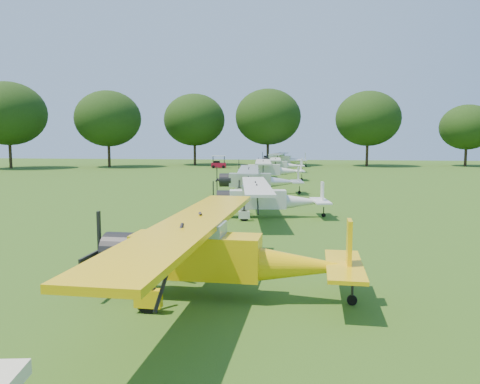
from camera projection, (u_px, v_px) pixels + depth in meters
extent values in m
plane|color=#2A4A12|center=(232.00, 225.00, 23.49)|extent=(160.00, 160.00, 0.00)
cylinder|color=#311E13|center=(466.00, 155.00, 76.68)|extent=(0.44, 0.44, 3.70)
ellipsoid|color=black|center=(467.00, 127.00, 76.18)|extent=(8.63, 8.63, 7.34)
cylinder|color=#311E13|center=(367.00, 152.00, 76.86)|extent=(0.44, 0.44, 4.51)
ellipsoid|color=black|center=(368.00, 119.00, 76.25)|extent=(10.52, 10.52, 8.94)
cylinder|color=#311E13|center=(268.00, 151.00, 79.43)|extent=(0.44, 0.44, 4.74)
ellipsoid|color=black|center=(268.00, 117.00, 78.79)|extent=(11.05, 11.05, 9.39)
cylinder|color=#311E13|center=(195.00, 152.00, 80.85)|extent=(0.44, 0.44, 4.49)
ellipsoid|color=black|center=(194.00, 120.00, 80.24)|extent=(10.47, 10.47, 8.90)
cylinder|color=#311E13|center=(109.00, 153.00, 74.46)|extent=(0.44, 0.44, 4.44)
ellipsoid|color=black|center=(108.00, 119.00, 73.87)|extent=(10.36, 10.36, 8.80)
cylinder|color=#311E13|center=(10.00, 153.00, 70.62)|extent=(0.44, 0.44, 4.77)
ellipsoid|color=black|center=(8.00, 114.00, 69.98)|extent=(11.14, 11.14, 9.47)
cube|color=yellow|center=(196.00, 256.00, 12.57)|extent=(3.50, 1.15, 1.14)
cone|color=yellow|center=(306.00, 266.00, 12.12)|extent=(3.07, 1.08, 0.98)
cube|color=#8CA5B2|center=(192.00, 234.00, 12.52)|extent=(1.77, 1.06, 0.60)
cylinder|color=black|center=(124.00, 253.00, 12.90)|extent=(1.01, 1.16, 1.13)
cube|color=black|center=(100.00, 252.00, 13.01)|extent=(0.07, 0.13, 2.28)
cube|color=yellow|center=(192.00, 224.00, 12.49)|extent=(1.95, 11.55, 0.15)
cube|color=yellow|center=(349.00, 247.00, 11.89)|extent=(0.13, 0.60, 1.41)
cube|color=yellow|center=(344.00, 266.00, 11.96)|extent=(1.02, 3.07, 0.10)
cylinder|color=black|center=(148.00, 300.00, 11.47)|extent=(0.66, 0.20, 0.65)
cylinder|color=black|center=(180.00, 270.00, 14.13)|extent=(0.66, 0.20, 0.65)
cylinder|color=black|center=(352.00, 300.00, 12.03)|extent=(0.26, 0.10, 0.26)
cube|color=white|center=(258.00, 199.00, 25.67)|extent=(3.16, 1.31, 1.01)
cone|color=white|center=(305.00, 202.00, 25.71)|extent=(2.78, 1.22, 0.86)
cube|color=#8CA5B2|center=(256.00, 190.00, 25.61)|extent=(1.64, 1.08, 0.53)
cylinder|color=black|center=(225.00, 199.00, 25.66)|extent=(0.99, 1.10, 1.00)
cube|color=black|center=(213.00, 199.00, 25.65)|extent=(0.07, 0.12, 2.01)
cube|color=white|center=(256.00, 185.00, 25.59)|extent=(2.74, 10.25, 0.13)
cube|color=white|center=(322.00, 193.00, 25.66)|extent=(0.17, 0.54, 1.25)
cube|color=white|center=(320.00, 201.00, 25.71)|extent=(1.17, 2.77, 0.09)
cylinder|color=black|center=(244.00, 216.00, 24.56)|extent=(0.59, 0.23, 0.58)
cylinder|color=black|center=(243.00, 209.00, 26.94)|extent=(0.59, 0.23, 0.58)
cylinder|color=black|center=(324.00, 215.00, 25.80)|extent=(0.24, 0.11, 0.23)
cube|color=white|center=(250.00, 180.00, 37.11)|extent=(3.38, 1.29, 1.08)
cone|color=white|center=(285.00, 182.00, 37.04)|extent=(2.97, 1.20, 0.93)
cube|color=#8CA5B2|center=(249.00, 173.00, 37.06)|extent=(1.73, 1.10, 0.57)
cylinder|color=black|center=(225.00, 180.00, 37.18)|extent=(1.03, 1.16, 1.07)
cube|color=black|center=(217.00, 180.00, 37.20)|extent=(0.07, 0.13, 2.17)
cube|color=white|center=(249.00, 170.00, 37.03)|extent=(2.51, 11.04, 0.14)
cube|color=white|center=(298.00, 176.00, 36.95)|extent=(0.16, 0.58, 1.34)
cube|color=white|center=(297.00, 182.00, 37.00)|extent=(1.14, 2.96, 0.09)
cylinder|color=black|center=(239.00, 191.00, 35.95)|extent=(0.63, 0.22, 0.62)
cylinder|color=black|center=(240.00, 188.00, 38.51)|extent=(0.63, 0.22, 0.62)
cylinder|color=black|center=(299.00, 192.00, 37.09)|extent=(0.25, 0.11, 0.25)
cube|color=white|center=(264.00, 170.00, 49.77)|extent=(3.45, 1.28, 1.11)
cone|color=white|center=(291.00, 171.00, 49.66)|extent=(3.02, 1.19, 0.95)
cube|color=#8CA5B2|center=(263.00, 164.00, 49.71)|extent=(1.76, 1.11, 0.58)
cylinder|color=black|center=(245.00, 170.00, 49.86)|extent=(1.04, 1.17, 1.10)
cube|color=black|center=(239.00, 170.00, 49.89)|extent=(0.07, 0.13, 2.22)
cube|color=white|center=(263.00, 162.00, 49.68)|extent=(2.44, 11.27, 0.15)
cube|color=white|center=(301.00, 166.00, 49.55)|extent=(0.15, 0.59, 1.37)
cube|color=white|center=(300.00, 171.00, 49.61)|extent=(1.14, 3.02, 0.09)
cylinder|color=black|center=(256.00, 178.00, 48.59)|extent=(0.64, 0.22, 0.63)
cylinder|color=black|center=(256.00, 176.00, 51.21)|extent=(0.64, 0.22, 0.63)
cylinder|color=black|center=(302.00, 179.00, 49.70)|extent=(0.26, 0.10, 0.25)
cube|color=white|center=(276.00, 165.00, 62.35)|extent=(3.01, 1.03, 0.97)
cone|color=white|center=(295.00, 166.00, 62.17)|extent=(2.64, 0.96, 0.84)
cube|color=#8CA5B2|center=(275.00, 161.00, 62.30)|extent=(1.53, 0.93, 0.51)
cylinder|color=black|center=(263.00, 165.00, 62.49)|extent=(0.88, 1.01, 0.97)
cube|color=black|center=(258.00, 165.00, 62.54)|extent=(0.06, 0.11, 1.95)
cube|color=white|center=(275.00, 159.00, 62.28)|extent=(1.83, 9.90, 0.13)
cube|color=white|center=(302.00, 162.00, 62.05)|extent=(0.12, 0.51, 1.21)
cube|color=white|center=(301.00, 166.00, 62.10)|extent=(0.92, 2.64, 0.08)
cylinder|color=black|center=(270.00, 171.00, 61.34)|extent=(0.56, 0.18, 0.56)
cylinder|color=black|center=(271.00, 169.00, 63.64)|extent=(0.56, 0.18, 0.56)
cylinder|color=black|center=(303.00, 171.00, 62.17)|extent=(0.23, 0.09, 0.22)
cube|color=white|center=(280.00, 159.00, 75.80)|extent=(3.65, 1.41, 1.17)
cone|color=white|center=(298.00, 160.00, 75.14)|extent=(3.21, 1.31, 1.00)
cube|color=#8CA5B2|center=(279.00, 155.00, 75.76)|extent=(1.88, 1.20, 0.61)
cylinder|color=black|center=(267.00, 159.00, 76.28)|extent=(1.11, 1.25, 1.16)
cube|color=black|center=(263.00, 159.00, 76.44)|extent=(0.08, 0.14, 2.34)
cube|color=white|center=(279.00, 154.00, 75.73)|extent=(2.80, 11.91, 0.16)
cube|color=white|center=(305.00, 157.00, 74.83)|extent=(0.17, 0.62, 1.45)
cube|color=white|center=(305.00, 160.00, 74.91)|extent=(1.26, 3.20, 0.10)
cylinder|color=black|center=(273.00, 165.00, 74.75)|extent=(0.68, 0.24, 0.67)
cylinder|color=black|center=(276.00, 164.00, 77.44)|extent=(0.68, 0.24, 0.67)
cylinder|color=black|center=(306.00, 166.00, 74.96)|extent=(0.28, 0.12, 0.27)
cube|color=#AA0C25|center=(219.00, 165.00, 71.54)|extent=(2.35, 1.44, 0.71)
cube|color=black|center=(217.00, 162.00, 71.51)|extent=(1.02, 1.20, 0.46)
cube|color=white|center=(219.00, 156.00, 71.39)|extent=(2.26, 1.53, 0.08)
cylinder|color=black|center=(213.00, 167.00, 70.96)|extent=(0.46, 0.19, 0.45)
cylinder|color=black|center=(214.00, 166.00, 72.22)|extent=(0.46, 0.19, 0.45)
cylinder|color=black|center=(223.00, 167.00, 70.92)|extent=(0.46, 0.19, 0.45)
cylinder|color=black|center=(224.00, 166.00, 72.18)|extent=(0.46, 0.19, 0.45)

